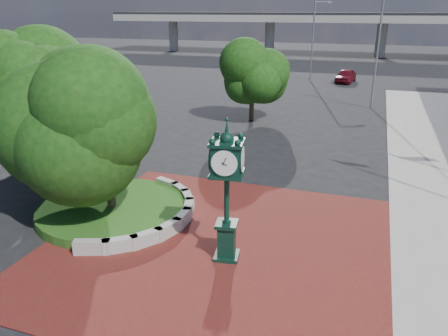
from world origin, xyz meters
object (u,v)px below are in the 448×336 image
at_px(post_clock, 227,186).
at_px(street_lamp_near, 381,42).
at_px(parked_car, 346,76).
at_px(street_lamp_far, 315,35).

bearing_deg(post_clock, street_lamp_near, 80.91).
relative_size(parked_car, street_lamp_far, 0.50).
bearing_deg(street_lamp_near, parked_car, 103.80).
bearing_deg(street_lamp_far, post_clock, -85.75).
xyz_separation_m(parked_car, street_lamp_far, (-3.94, 0.30, 4.47)).
bearing_deg(parked_car, street_lamp_far, -176.30).
relative_size(post_clock, street_lamp_near, 0.51).
height_order(post_clock, street_lamp_near, street_lamp_near).
xyz_separation_m(post_clock, street_lamp_near, (4.30, 26.88, 2.90)).
height_order(street_lamp_near, street_lamp_far, street_lamp_near).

